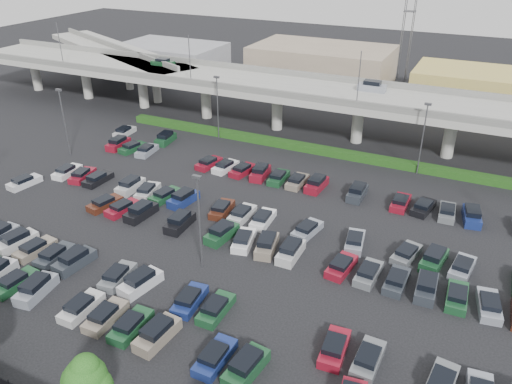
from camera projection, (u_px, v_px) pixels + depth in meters
ground at (238, 229)px, 57.30m from camera, size 280.00×280.00×0.00m
overpass at (328, 96)px, 79.75m from camera, size 150.00×13.00×15.80m
on_ramp at (116, 53)px, 108.41m from camera, size 50.93×30.13×8.80m
hedge at (312, 149)px, 77.04m from camera, size 66.00×1.60×1.10m
tree_row at (69, 372)px, 34.19m from camera, size 65.07×3.66×5.94m
parked_cars at (217, 239)px, 54.23m from camera, size 63.08×41.63×1.67m
light_poles at (213, 167)px, 57.58m from camera, size 66.90×48.38×10.30m
distant_buildings at (433, 80)px, 100.28m from camera, size 138.00×24.00×9.00m
comm_tower at (410, 8)px, 107.71m from camera, size 2.40×2.40×30.00m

